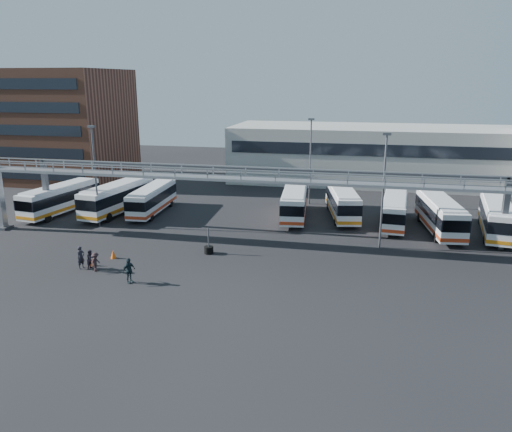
% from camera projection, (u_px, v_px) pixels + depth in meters
% --- Properties ---
extents(ground, '(140.00, 140.00, 0.00)m').
position_uv_depth(ground, '(229.00, 265.00, 40.47)').
color(ground, black).
rests_on(ground, ground).
extents(gantry, '(51.40, 5.15, 7.10)m').
position_uv_depth(gantry, '(246.00, 184.00, 44.55)').
color(gantry, gray).
rests_on(gantry, ground).
extents(apartment_building, '(18.00, 15.00, 16.00)m').
position_uv_depth(apartment_building, '(60.00, 125.00, 73.63)').
color(apartment_building, brown).
rests_on(apartment_building, ground).
extents(warehouse, '(42.00, 14.00, 8.00)m').
position_uv_depth(warehouse, '(377.00, 154.00, 72.76)').
color(warehouse, '#9E9E99').
rests_on(warehouse, ground).
extents(light_pole_left, '(0.70, 0.35, 10.21)m').
position_uv_depth(light_pole_left, '(95.00, 171.00, 49.79)').
color(light_pole_left, '#4C4F54').
rests_on(light_pole_left, ground).
extents(light_pole_mid, '(0.70, 0.35, 10.21)m').
position_uv_depth(light_pole_mid, '(384.00, 185.00, 43.09)').
color(light_pole_mid, '#4C4F54').
rests_on(light_pole_mid, ground).
extents(light_pole_back, '(0.70, 0.35, 10.21)m').
position_uv_depth(light_pole_back, '(310.00, 157.00, 58.87)').
color(light_pole_back, '#4C4F54').
rests_on(light_pole_back, ground).
extents(bus_0, '(3.93, 10.89, 3.23)m').
position_uv_depth(bus_0, '(60.00, 198.00, 55.49)').
color(bus_0, silver).
rests_on(bus_0, ground).
extents(bus_1, '(3.93, 11.38, 3.39)m').
position_uv_depth(bus_1, '(118.00, 197.00, 55.68)').
color(bus_1, silver).
rests_on(bus_1, ground).
extents(bus_2, '(2.84, 10.13, 3.04)m').
position_uv_depth(bus_2, '(152.00, 198.00, 55.74)').
color(bus_2, silver).
rests_on(bus_2, ground).
extents(bus_5, '(3.39, 10.74, 3.21)m').
position_uv_depth(bus_5, '(295.00, 202.00, 53.90)').
color(bus_5, silver).
rests_on(bus_5, ground).
extents(bus_6, '(4.39, 10.88, 3.22)m').
position_uv_depth(bus_6, '(342.00, 201.00, 54.10)').
color(bus_6, silver).
rests_on(bus_6, ground).
extents(bus_7, '(3.17, 10.20, 3.05)m').
position_uv_depth(bus_7, '(395.00, 209.00, 51.07)').
color(bus_7, silver).
rests_on(bus_7, ground).
extents(bus_8, '(3.77, 11.07, 3.30)m').
position_uv_depth(bus_8, '(440.00, 214.00, 48.79)').
color(bus_8, silver).
rests_on(bus_8, ground).
extents(bus_9, '(3.89, 10.95, 3.26)m').
position_uv_depth(bus_9, '(497.00, 217.00, 47.85)').
color(bus_9, silver).
rests_on(bus_9, ground).
extents(pedestrian_a, '(0.63, 0.78, 1.84)m').
position_uv_depth(pedestrian_a, '(81.00, 257.00, 39.44)').
color(pedestrian_a, black).
rests_on(pedestrian_a, ground).
extents(pedestrian_b, '(0.59, 0.75, 1.52)m').
position_uv_depth(pedestrian_b, '(91.00, 259.00, 39.51)').
color(pedestrian_b, '#2C2431').
rests_on(pedestrian_b, ground).
extents(pedestrian_c, '(0.58, 1.00, 1.54)m').
position_uv_depth(pedestrian_c, '(96.00, 262.00, 38.88)').
color(pedestrian_c, '#302023').
rests_on(pedestrian_c, ground).
extents(pedestrian_d, '(0.87, 1.21, 1.91)m').
position_uv_depth(pedestrian_d, '(129.00, 271.00, 36.63)').
color(pedestrian_d, '#1A292F').
rests_on(pedestrian_d, ground).
extents(cone_left, '(0.55, 0.55, 0.66)m').
position_uv_depth(cone_left, '(92.00, 262.00, 40.19)').
color(cone_left, '#EB570D').
rests_on(cone_left, ground).
extents(cone_right, '(0.60, 0.60, 0.73)m').
position_uv_depth(cone_right, '(113.00, 254.00, 41.84)').
color(cone_right, '#EB570D').
rests_on(cone_right, ground).
extents(tire_stack, '(0.80, 0.80, 2.30)m').
position_uv_depth(tire_stack, '(209.00, 249.00, 43.00)').
color(tire_stack, black).
rests_on(tire_stack, ground).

